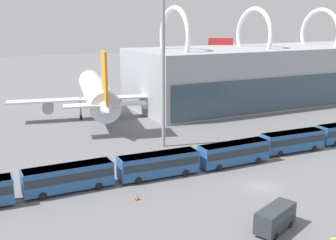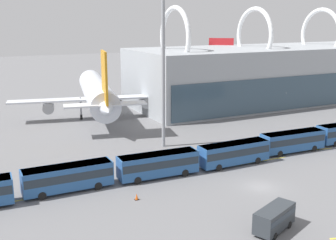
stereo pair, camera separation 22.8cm
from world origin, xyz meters
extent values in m
plane|color=slate|center=(0.00, 0.00, 0.00)|extent=(440.00, 440.00, 0.00)
cube|color=#9EA3A8|center=(56.39, 46.63, 7.06)|extent=(107.00, 25.94, 14.13)
torus|color=white|center=(11.43, 46.63, 17.07)|extent=(1.10, 14.20, 14.20)
torus|color=white|center=(33.91, 46.63, 17.07)|extent=(1.10, 14.20, 14.20)
torus|color=white|center=(56.39, 46.63, 17.07)|extent=(1.10, 14.20, 14.20)
cylinder|color=silver|center=(-6.78, 48.65, 5.44)|extent=(12.91, 36.22, 5.73)
sphere|color=silver|center=(-3.13, 66.18, 5.44)|extent=(5.61, 5.61, 5.61)
cone|color=silver|center=(-10.43, 31.13, 5.44)|extent=(6.93, 8.80, 5.44)
cube|color=silver|center=(-7.23, 46.52, 4.44)|extent=(37.17, 11.02, 0.35)
cylinder|color=gray|center=(-17.44, 48.65, 3.01)|extent=(3.04, 4.02, 2.35)
cylinder|color=gray|center=(2.98, 44.39, 3.01)|extent=(3.04, 4.02, 2.35)
cube|color=orange|center=(-10.26, 31.98, 10.98)|extent=(1.73, 6.49, 9.35)
cube|color=silver|center=(-10.26, 31.98, 6.02)|extent=(15.23, 6.17, 0.28)
cylinder|color=gray|center=(-4.33, 60.41, 2.71)|extent=(0.36, 0.36, 4.32)
cylinder|color=black|center=(-4.33, 60.41, 0.55)|extent=(0.67, 1.17, 1.10)
cylinder|color=gray|center=(-10.87, 47.28, 2.71)|extent=(0.36, 0.36, 4.32)
cylinder|color=black|center=(-10.87, 47.28, 0.55)|extent=(0.67, 1.17, 1.10)
cylinder|color=gray|center=(-3.58, 45.76, 2.71)|extent=(0.36, 0.36, 4.32)
cylinder|color=black|center=(-3.58, 45.76, 0.55)|extent=(0.67, 1.17, 1.10)
cylinder|color=white|center=(45.69, 48.07, 5.50)|extent=(31.99, 26.74, 5.54)
cone|color=white|center=(31.40, 59.26, 5.50)|extent=(9.52, 9.06, 5.26)
cube|color=white|center=(43.95, 49.43, 4.53)|extent=(26.15, 31.97, 0.35)
cylinder|color=gray|center=(50.46, 57.75, 3.09)|extent=(3.85, 3.73, 2.37)
cylinder|color=gray|center=(37.43, 41.11, 3.09)|extent=(3.85, 3.73, 2.37)
cube|color=red|center=(32.10, 58.71, 11.18)|extent=(5.60, 4.51, 9.71)
cube|color=white|center=(32.10, 58.71, 6.05)|extent=(11.40, 13.31, 0.28)
cylinder|color=gray|center=(55.27, 40.56, 2.75)|extent=(0.36, 0.36, 4.39)
cylinder|color=black|center=(55.27, 40.56, 0.55)|extent=(1.14, 1.03, 1.10)
cylinder|color=gray|center=(46.17, 52.27, 2.75)|extent=(0.36, 0.36, 4.39)
cylinder|color=black|center=(46.17, 52.27, 0.55)|extent=(1.14, 1.03, 1.10)
cylinder|color=gray|center=(41.73, 46.60, 2.75)|extent=(0.36, 0.36, 4.39)
cylinder|color=black|center=(41.73, 46.60, 0.55)|extent=(1.14, 1.03, 1.10)
cube|color=#285693|center=(-22.59, 9.68, 1.87)|extent=(11.19, 2.70, 2.99)
cube|color=#232D38|center=(-22.59, 9.68, 2.17)|extent=(10.97, 2.73, 1.05)
cube|color=silver|center=(-22.59, 9.68, 3.30)|extent=(10.86, 2.62, 0.12)
cylinder|color=black|center=(-19.12, 10.92, 0.50)|extent=(1.00, 0.30, 1.00)
cylinder|color=black|center=(-19.12, 8.43, 0.50)|extent=(1.00, 0.30, 1.00)
cylinder|color=black|center=(-26.06, 10.92, 0.50)|extent=(1.00, 0.30, 1.00)
cylinder|color=black|center=(-26.06, 8.43, 0.50)|extent=(1.00, 0.30, 1.00)
cube|color=#285693|center=(-10.41, 9.01, 1.87)|extent=(11.30, 3.16, 2.99)
cube|color=#232D38|center=(-10.41, 9.01, 2.17)|extent=(11.07, 3.18, 1.05)
cube|color=silver|center=(-10.41, 9.01, 3.30)|extent=(10.96, 3.06, 0.12)
cylinder|color=black|center=(-6.90, 10.12, 0.50)|extent=(1.01, 0.34, 1.00)
cylinder|color=black|center=(-7.00, 7.62, 0.50)|extent=(1.01, 0.34, 1.00)
cylinder|color=black|center=(-13.83, 10.40, 0.50)|extent=(1.01, 0.34, 1.00)
cylinder|color=black|center=(-13.93, 7.91, 0.50)|extent=(1.01, 0.34, 1.00)
cube|color=#285693|center=(1.76, 8.61, 1.87)|extent=(11.21, 2.77, 2.99)
cube|color=#232D38|center=(1.76, 8.61, 2.17)|extent=(10.99, 2.79, 1.05)
cube|color=silver|center=(1.76, 8.61, 3.30)|extent=(10.87, 2.68, 0.12)
cylinder|color=black|center=(5.23, 9.88, 0.50)|extent=(1.00, 0.31, 1.00)
cylinder|color=black|center=(5.24, 7.39, 0.50)|extent=(1.00, 0.31, 1.00)
cylinder|color=black|center=(-1.71, 9.84, 0.50)|extent=(1.00, 0.31, 1.00)
cylinder|color=black|center=(-1.70, 7.34, 0.50)|extent=(1.00, 0.31, 1.00)
cube|color=#285693|center=(13.94, 9.53, 1.87)|extent=(11.30, 3.18, 2.99)
cube|color=#232D38|center=(13.94, 9.53, 2.17)|extent=(11.08, 3.20, 1.05)
cube|color=silver|center=(13.94, 9.53, 3.30)|extent=(10.96, 3.09, 0.12)
cylinder|color=black|center=(17.46, 10.63, 0.50)|extent=(1.01, 0.34, 1.00)
cylinder|color=black|center=(17.35, 8.13, 0.50)|extent=(1.01, 0.34, 1.00)
cylinder|color=black|center=(10.53, 10.93, 0.50)|extent=(1.01, 0.34, 1.00)
cylinder|color=black|center=(10.42, 8.44, 0.50)|extent=(1.01, 0.34, 1.00)
cylinder|color=black|center=(22.71, 10.99, 0.50)|extent=(1.01, 0.35, 1.00)
cylinder|color=black|center=(22.60, 8.50, 0.50)|extent=(1.01, 0.35, 1.00)
cube|color=#2D3338|center=(-6.16, -9.83, 1.40)|extent=(5.77, 3.91, 2.20)
cube|color=#232D38|center=(-6.16, -9.83, 1.75)|extent=(5.63, 3.86, 0.66)
cylinder|color=black|center=(-5.07, -8.36, 0.35)|extent=(0.73, 0.47, 0.70)
cylinder|color=black|center=(-4.35, -10.11, 0.35)|extent=(0.73, 0.47, 0.70)
cylinder|color=black|center=(-7.97, -9.55, 0.35)|extent=(0.73, 0.47, 0.70)
cylinder|color=black|center=(-7.26, -11.30, 0.35)|extent=(0.73, 0.47, 0.70)
cylinder|color=gray|center=(-3.55, 21.62, 15.12)|extent=(0.58, 0.58, 30.25)
cube|color=yellow|center=(16.41, 8.92, 0.00)|extent=(9.98, 1.86, 0.01)
cube|color=yellow|center=(-27.68, 9.43, 0.00)|extent=(11.26, 0.31, 0.01)
cube|color=yellow|center=(5.37, 8.09, 0.00)|extent=(11.63, 0.59, 0.01)
cube|color=black|center=(-15.90, 3.41, 0.01)|extent=(0.51, 0.51, 0.02)
cone|color=#EA5914|center=(-15.90, 3.41, 0.40)|extent=(0.38, 0.38, 0.75)
camera|label=1|loc=(-33.55, -40.14, 21.10)|focal=45.00mm
camera|label=2|loc=(-33.34, -40.24, 21.10)|focal=45.00mm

